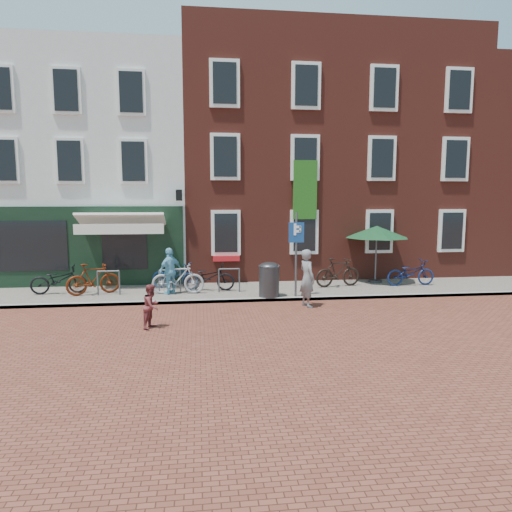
{
  "coord_description": "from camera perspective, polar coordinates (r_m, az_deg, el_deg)",
  "views": [
    {
      "loc": [
        -0.5,
        -14.42,
        3.34
      ],
      "look_at": [
        1.42,
        1.16,
        1.34
      ],
      "focal_mm": 32.59,
      "sensor_mm": 36.0,
      "label": 1
    }
  ],
  "objects": [
    {
      "name": "parking_sign",
      "position": [
        15.07,
        4.96,
        1.49
      ],
      "size": [
        0.5,
        0.08,
        2.74
      ],
      "color": "#4C4C4F",
      "rests_on": "sidewalk"
    },
    {
      "name": "parasol",
      "position": [
        18.14,
        14.6,
        3.15
      ],
      "size": [
        2.41,
        2.41,
        2.25
      ],
      "color": "#4C4C4F",
      "rests_on": "sidewalk"
    },
    {
      "name": "litter_bin",
      "position": [
        15.12,
        1.62,
        -2.68
      ],
      "size": [
        0.66,
        0.66,
        1.21
      ],
      "color": "#353437",
      "rests_on": "sidewalk"
    },
    {
      "name": "woman",
      "position": [
        14.22,
        6.29,
        -2.72
      ],
      "size": [
        0.61,
        0.75,
        1.77
      ],
      "primitive_type": "imported",
      "rotation": [
        0.0,
        0.0,
        1.9
      ],
      "color": "slate",
      "rests_on": "ground"
    },
    {
      "name": "building_brick_right",
      "position": [
        23.11,
        14.86,
        11.16
      ],
      "size": [
        6.0,
        8.0,
        10.0
      ],
      "primitive_type": "cube",
      "color": "maroon",
      "rests_on": "ground"
    },
    {
      "name": "bicycle_5",
      "position": [
        17.07,
        10.03,
        -1.99
      ],
      "size": [
        1.81,
        0.81,
        1.05
      ],
      "primitive_type": "imported",
      "rotation": [
        0.0,
        0.0,
        1.76
      ],
      "color": "black",
      "rests_on": "sidewalk"
    },
    {
      "name": "bicycle_4",
      "position": [
        16.21,
        -5.86,
        -2.59
      ],
      "size": [
        1.86,
        0.84,
        0.95
      ],
      "primitive_type": "imported",
      "rotation": [
        0.0,
        0.0,
        1.45
      ],
      "color": "black",
      "rests_on": "sidewalk"
    },
    {
      "name": "building_stucco",
      "position": [
        21.92,
        -19.16,
        9.91
      ],
      "size": [
        8.0,
        8.0,
        9.0
      ],
      "primitive_type": "cube",
      "color": "silver",
      "rests_on": "ground"
    },
    {
      "name": "filler_right",
      "position": [
        26.18,
        28.32,
        8.96
      ],
      "size": [
        7.0,
        8.0,
        9.0
      ],
      "primitive_type": "cube",
      "color": "maroon",
      "rests_on": "ground"
    },
    {
      "name": "bicycle_2",
      "position": [
        16.67,
        -9.91,
        -2.39
      ],
      "size": [
        1.9,
        1.32,
        0.95
      ],
      "primitive_type": "imported",
      "rotation": [
        0.0,
        0.0,
        1.14
      ],
      "color": "navy",
      "rests_on": "sidewalk"
    },
    {
      "name": "boy",
      "position": [
        12.22,
        -12.69,
        -6.02
      ],
      "size": [
        0.61,
        0.68,
        1.14
      ],
      "primitive_type": "imported",
      "rotation": [
        0.0,
        0.0,
        1.17
      ],
      "color": "brown",
      "rests_on": "ground"
    },
    {
      "name": "building_brick_mid",
      "position": [
        21.63,
        -0.38,
        11.68
      ],
      "size": [
        6.0,
        8.0,
        10.0
      ],
      "primitive_type": "cube",
      "color": "maroon",
      "rests_on": "ground"
    },
    {
      "name": "bicycle_1",
      "position": [
        16.4,
        -19.34,
        -2.67
      ],
      "size": [
        1.81,
        1.1,
        1.05
      ],
      "primitive_type": "imported",
      "rotation": [
        0.0,
        0.0,
        1.95
      ],
      "color": "#551B08",
      "rests_on": "sidewalk"
    },
    {
      "name": "bicycle_6",
      "position": [
        17.98,
        18.44,
        -1.96
      ],
      "size": [
        1.81,
        0.67,
        0.95
      ],
      "primitive_type": "imported",
      "rotation": [
        0.0,
        0.0,
        1.59
      ],
      "color": "#101F4D",
      "rests_on": "sidewalk"
    },
    {
      "name": "sidewalk",
      "position": [
        16.33,
        -1.61,
        -4.35
      ],
      "size": [
        24.0,
        3.0,
        0.1
      ],
      "primitive_type": "cube",
      "color": "slate",
      "rests_on": "ground"
    },
    {
      "name": "ground",
      "position": [
        14.81,
        -4.93,
        -5.78
      ],
      "size": [
        80.0,
        80.0,
        0.0
      ],
      "primitive_type": "plane",
      "color": "brown"
    },
    {
      "name": "cafe_person",
      "position": [
        15.79,
        -10.48,
        -1.81
      ],
      "size": [
        0.93,
        0.9,
        1.56
      ],
      "primitive_type": "imported",
      "rotation": [
        0.0,
        0.0,
        3.88
      ],
      "color": "#72BFDC",
      "rests_on": "sidewalk"
    },
    {
      "name": "bicycle_0",
      "position": [
        16.96,
        -23.06,
        -2.7
      ],
      "size": [
        1.86,
        0.84,
        0.95
      ],
      "primitive_type": "imported",
      "rotation": [
        0.0,
        0.0,
        1.69
      ],
      "color": "black",
      "rests_on": "sidewalk"
    },
    {
      "name": "bicycle_3",
      "position": [
        15.8,
        -9.57,
        -2.72
      ],
      "size": [
        1.77,
        0.57,
        1.05
      ],
      "primitive_type": "imported",
      "rotation": [
        0.0,
        0.0,
        1.53
      ],
      "color": "#9F9EA1",
      "rests_on": "sidewalk"
    }
  ]
}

